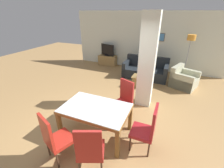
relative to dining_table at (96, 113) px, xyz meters
The scene contains 15 objects.
ground_plane 0.59m from the dining_table, ahead, with size 18.00×18.00×0.00m, color #A87F4D.
back_wall 5.08m from the dining_table, 89.97° to the left, with size 7.20×0.09×2.70m.
divider_pillar 2.04m from the dining_table, 66.61° to the left, with size 0.45×0.34×2.70m.
dining_table is the anchor object (origin of this frame).
dining_chair_near_right 0.96m from the dining_table, 67.16° to the right, with size 0.60×0.60×1.06m.
dining_chair_far_right 0.94m from the dining_table, 66.67° to the left, with size 0.60×0.60×1.06m.
dining_chair_head_right 1.17m from the dining_table, ahead, with size 0.46×0.46×1.06m.
dining_chair_near_left 0.99m from the dining_table, 112.13° to the right, with size 0.60×0.60×1.06m.
sofa 3.91m from the dining_table, 84.59° to the left, with size 1.87×0.93×0.88m.
armchair 4.02m from the dining_table, 61.56° to the left, with size 1.10×1.11×0.79m.
coffee_table 2.95m from the dining_table, 83.31° to the left, with size 0.56×0.48×0.41m.
bottle 2.90m from the dining_table, 81.16° to the left, with size 0.08×0.08×0.26m.
tv_stand 5.10m from the dining_table, 111.39° to the left, with size 0.97×0.40×0.53m.
tv_screen 5.10m from the dining_table, 111.39° to the left, with size 0.79×0.28×0.59m.
floor_lamp 4.97m from the dining_table, 66.55° to the left, with size 0.32×0.32×1.84m.
Camera 1 is at (1.41, -2.40, 2.66)m, focal length 24.00 mm.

